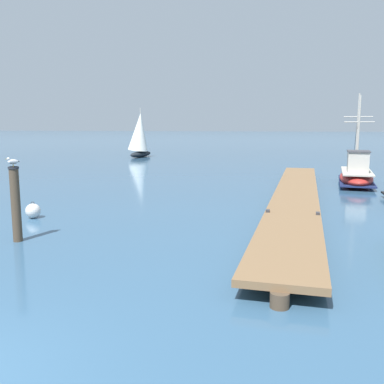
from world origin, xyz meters
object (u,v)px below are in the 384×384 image
(perched_seagull, at_px, (13,161))
(distant_sailboat, at_px, (139,135))
(fishing_boat_0, at_px, (356,174))
(mooring_piling, at_px, (16,203))
(mooring_buoy, at_px, (33,211))

(perched_seagull, bearing_deg, distant_sailboat, 101.31)
(fishing_boat_0, relative_size, mooring_piling, 2.89)
(mooring_buoy, bearing_deg, perched_seagull, -66.59)
(mooring_piling, distance_m, perched_seagull, 1.19)
(perched_seagull, distance_m, distant_sailboat, 31.82)
(mooring_piling, relative_size, perched_seagull, 6.97)
(perched_seagull, relative_size, mooring_buoy, 0.51)
(fishing_boat_0, distance_m, perched_seagull, 18.20)
(perched_seagull, bearing_deg, fishing_boat_0, 49.85)
(mooring_piling, height_order, mooring_buoy, mooring_piling)
(mooring_buoy, distance_m, distant_sailboat, 28.80)
(perched_seagull, height_order, mooring_buoy, perched_seagull)
(fishing_boat_0, xyz_separation_m, mooring_piling, (-11.69, -13.85, 0.51))
(mooring_piling, bearing_deg, perched_seagull, 42.70)
(mooring_piling, bearing_deg, mooring_buoy, 113.31)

